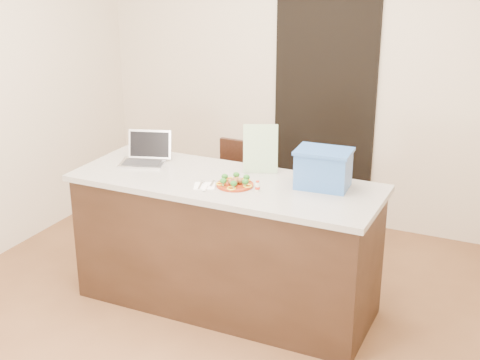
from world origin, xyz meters
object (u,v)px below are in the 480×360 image
at_px(laptop, 146,154).
at_px(chair, 238,191).
at_px(napkin, 205,186).
at_px(blue_box, 323,168).
at_px(plate, 235,185).
at_px(yogurt_bottle, 258,187).
at_px(island, 226,243).

height_order(laptop, chair, laptop).
bearing_deg(chair, laptop, -118.31).
distance_m(napkin, laptop, 0.66).
bearing_deg(blue_box, chair, 140.09).
height_order(laptop, blue_box, blue_box).
height_order(plate, yogurt_bottle, yogurt_bottle).
relative_size(napkin, chair, 0.15).
bearing_deg(napkin, yogurt_bottle, 11.22).
bearing_deg(chair, island, -69.82).
height_order(island, yogurt_bottle, yogurt_bottle).
bearing_deg(napkin, blue_box, 23.91).
distance_m(blue_box, chair, 1.23).
bearing_deg(plate, chair, 114.01).
height_order(napkin, blue_box, blue_box).
bearing_deg(chair, napkin, -76.77).
relative_size(laptop, blue_box, 0.99).
height_order(yogurt_bottle, laptop, laptop).
bearing_deg(yogurt_bottle, laptop, 168.69).
bearing_deg(yogurt_bottle, blue_box, 34.34).
distance_m(island, chair, 0.85).
xyz_separation_m(island, blue_box, (0.62, 0.15, 0.58)).
distance_m(yogurt_bottle, chair, 1.13).
bearing_deg(chair, plate, -65.31).
relative_size(plate, laptop, 0.67).
relative_size(island, blue_box, 5.67).
xyz_separation_m(island, yogurt_bottle, (0.27, -0.09, 0.49)).
bearing_deg(laptop, island, -26.74).
bearing_deg(chair, yogurt_bottle, -57.43).
bearing_deg(blue_box, laptop, 178.16).
xyz_separation_m(napkin, chair, (-0.21, 0.96, -0.41)).
xyz_separation_m(plate, blue_box, (0.51, 0.22, 0.12)).
distance_m(island, yogurt_bottle, 0.56).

